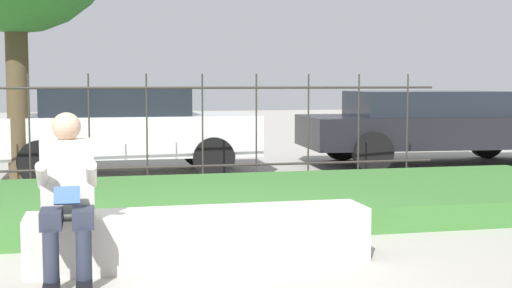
# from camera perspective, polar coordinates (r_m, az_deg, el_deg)

# --- Properties ---
(ground_plane) EXTENTS (60.00, 60.00, 0.00)m
(ground_plane) POSITION_cam_1_polar(r_m,az_deg,el_deg) (5.82, -5.62, -9.58)
(ground_plane) COLOR #A8A399
(stone_bench) EXTENTS (2.71, 0.49, 0.44)m
(stone_bench) POSITION_cam_1_polar(r_m,az_deg,el_deg) (5.79, -4.43, -7.67)
(stone_bench) COLOR beige
(stone_bench) RESTS_ON ground_plane
(person_seated_reader) EXTENTS (0.42, 0.73, 1.24)m
(person_seated_reader) POSITION_cam_1_polar(r_m,az_deg,el_deg) (5.37, -14.85, -3.63)
(person_seated_reader) COLOR black
(person_seated_reader) RESTS_ON ground_plane
(grass_berm) EXTENTS (10.26, 2.91, 0.26)m
(grass_berm) POSITION_cam_1_polar(r_m,az_deg,el_deg) (7.88, -7.65, -4.78)
(grass_berm) COLOR #3D7533
(grass_berm) RESTS_ON ground_plane
(iron_fence) EXTENTS (8.26, 0.03, 1.57)m
(iron_fence) POSITION_cam_1_polar(r_m,az_deg,el_deg) (9.62, -8.72, 1.15)
(iron_fence) COLOR #332D28
(iron_fence) RESTS_ON ground_plane
(car_parked_right) EXTENTS (4.78, 2.21, 1.30)m
(car_parked_right) POSITION_cam_1_polar(r_m,az_deg,el_deg) (12.96, 13.94, 1.54)
(car_parked_right) COLOR black
(car_parked_right) RESTS_ON ground_plane
(car_parked_center) EXTENTS (4.09, 1.87, 1.37)m
(car_parked_center) POSITION_cam_1_polar(r_m,az_deg,el_deg) (11.44, -10.51, 1.27)
(car_parked_center) COLOR silver
(car_parked_center) RESTS_ON ground_plane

